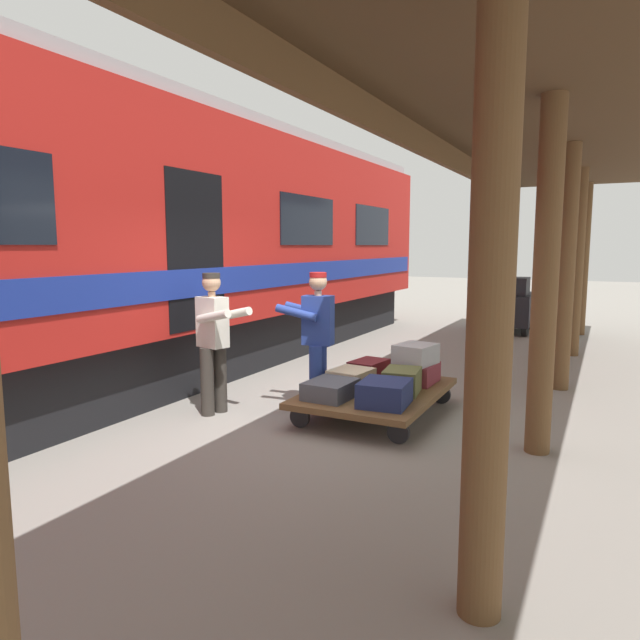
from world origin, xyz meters
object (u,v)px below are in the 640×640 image
suitcase_navy_fabric (385,393)px  suitcase_olive_duffel (402,381)px  baggage_tug (509,305)px  suitcase_gray_aluminum (416,354)px  luggage_cart (376,393)px  suitcase_maroon_trunk (369,369)px  suitcase_burgundy_valise (417,373)px  suitcase_slate_roller (331,389)px  train_car (111,243)px  porter_by_door (214,338)px  porter_in_overalls (316,336)px  suitcase_cream_canvas (351,378)px

suitcase_navy_fabric → suitcase_olive_duffel: bearing=-90.0°
baggage_tug → suitcase_olive_duffel: bearing=89.8°
baggage_tug → suitcase_gray_aluminum: bearing=89.7°
luggage_cart → suitcase_maroon_trunk: size_ratio=3.99×
suitcase_navy_fabric → luggage_cart: bearing=-60.5°
suitcase_olive_duffel → suitcase_burgundy_valise: bearing=-90.0°
suitcase_gray_aluminum → suitcase_maroon_trunk: bearing=-2.5°
suitcase_slate_roller → suitcase_maroon_trunk: 1.15m
train_car → porter_by_door: size_ratio=10.14×
suitcase_burgundy_valise → suitcase_navy_fabric: bearing=90.0°
suitcase_slate_roller → suitcase_navy_fabric: 0.65m
suitcase_burgundy_valise → porter_in_overalls: size_ratio=0.33×
suitcase_gray_aluminum → luggage_cart: bearing=60.1°
suitcase_cream_canvas → porter_in_overalls: 0.67m
luggage_cart → suitcase_cream_canvas: 0.36m
train_car → suitcase_maroon_trunk: 3.97m
suitcase_gray_aluminum → porter_by_door: 2.50m
suitcase_cream_canvas → suitcase_slate_roller: suitcase_cream_canvas is taller
train_car → luggage_cart: (-3.79, -0.44, -1.80)m
suitcase_gray_aluminum → porter_by_door: size_ratio=0.29×
suitcase_navy_fabric → baggage_tug: bearing=-90.2°
train_car → suitcase_gray_aluminum: size_ratio=34.56×
suitcase_slate_roller → suitcase_navy_fabric: size_ratio=1.04×
suitcase_burgundy_valise → baggage_tug: 7.03m
suitcase_slate_roller → suitcase_olive_duffel: bearing=-138.5°
baggage_tug → suitcase_burgundy_valise: bearing=89.7°
suitcase_olive_duffel → suitcase_cream_canvas: bearing=0.0°
porter_in_overalls → suitcase_maroon_trunk: bearing=-120.5°
suitcase_maroon_trunk → suitcase_gray_aluminum: 0.69m
suitcase_gray_aluminum → baggage_tug: (-0.04, -7.05, -0.05)m
suitcase_cream_canvas → suitcase_navy_fabric: (-0.65, 0.58, 0.03)m
suitcase_burgundy_valise → suitcase_gray_aluminum: (0.01, 0.03, 0.25)m
suitcase_gray_aluminum → suitcase_burgundy_valise: bearing=-109.9°
train_car → suitcase_maroon_trunk: bearing=-163.6°
suitcase_slate_roller → porter_in_overalls: 0.80m
suitcase_navy_fabric → suitcase_gray_aluminum: suitcase_gray_aluminum is taller
suitcase_slate_roller → suitcase_navy_fabric: suitcase_navy_fabric is taller
train_car → porter_by_door: (-2.05, 0.40, -1.14)m
suitcase_olive_duffel → porter_in_overalls: size_ratio=0.29×
train_car → luggage_cart: 4.22m
luggage_cart → porter_by_door: 2.05m
suitcase_burgundy_valise → train_car: bearing=13.9°
porter_by_door → baggage_tug: (-2.10, -8.44, -0.30)m
suitcase_slate_roller → suitcase_maroon_trunk: bearing=-90.0°
train_car → suitcase_gray_aluminum: (-4.11, -0.99, -1.39)m
suitcase_burgundy_valise → porter_by_door: porter_by_door is taller
porter_by_door → suitcase_gray_aluminum: bearing=-145.9°
suitcase_olive_duffel → porter_in_overalls: 1.17m
suitcase_burgundy_valise → suitcase_maroon_trunk: bearing=0.0°
suitcase_burgundy_valise → porter_in_overalls: (1.06, 0.70, 0.50)m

